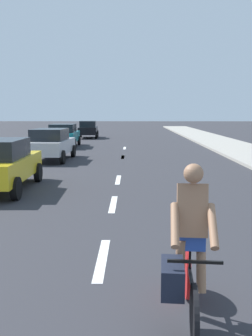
# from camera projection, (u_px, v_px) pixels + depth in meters

# --- Properties ---
(ground_plane) EXTENTS (160.00, 160.00, 0.00)m
(ground_plane) POSITION_uv_depth(u_px,v_px,m) (122.00, 161.00, 18.38)
(ground_plane) COLOR #2D2D33
(lane_stripe_2) EXTENTS (0.16, 1.80, 0.01)m
(lane_stripe_2) POSITION_uv_depth(u_px,v_px,m) (102.00, 259.00, 6.13)
(lane_stripe_2) COLOR white
(lane_stripe_2) RESTS_ON ground
(lane_stripe_3) EXTENTS (0.16, 1.80, 0.01)m
(lane_stripe_3) POSITION_uv_depth(u_px,v_px,m) (113.00, 204.00, 9.78)
(lane_stripe_3) COLOR white
(lane_stripe_3) RESTS_ON ground
(lane_stripe_4) EXTENTS (0.16, 1.80, 0.01)m
(lane_stripe_4) POSITION_uv_depth(u_px,v_px,m) (118.00, 180.00, 13.28)
(lane_stripe_4) COLOR white
(lane_stripe_4) RESTS_ON ground
(lane_stripe_5) EXTENTS (0.16, 1.80, 0.01)m
(lane_stripe_5) POSITION_uv_depth(u_px,v_px,m) (123.00, 157.00, 19.98)
(lane_stripe_5) COLOR white
(lane_stripe_5) RESTS_ON ground
(lane_stripe_6) EXTENTS (0.16, 1.80, 0.01)m
(lane_stripe_6) POSITION_uv_depth(u_px,v_px,m) (123.00, 157.00, 19.94)
(lane_stripe_6) COLOR white
(lane_stripe_6) RESTS_ON ground
(lane_stripe_7) EXTENTS (0.16, 1.80, 0.01)m
(lane_stripe_7) POSITION_uv_depth(u_px,v_px,m) (125.00, 148.00, 24.91)
(lane_stripe_7) COLOR white
(lane_stripe_7) RESTS_ON ground
(cyclist) EXTENTS (0.63, 1.71, 1.82)m
(cyclist) POSITION_uv_depth(u_px,v_px,m) (187.00, 251.00, 4.21)
(cyclist) COLOR black
(cyclist) RESTS_ON ground
(parked_car_silver) EXTENTS (1.97, 4.10, 1.57)m
(parked_car_silver) POSITION_uv_depth(u_px,v_px,m) (51.00, 144.00, 18.52)
(parked_car_silver) COLOR #B7BABF
(parked_car_silver) RESTS_ON ground
(parked_car_teal) EXTENTS (2.11, 4.34, 1.57)m
(parked_car_teal) POSITION_uv_depth(u_px,v_px,m) (64.00, 135.00, 25.68)
(parked_car_teal) COLOR #14727A
(parked_car_teal) RESTS_ON ground
(parked_car_black) EXTENTS (1.95, 3.90, 1.57)m
(parked_car_black) POSITION_uv_depth(u_px,v_px,m) (88.00, 129.00, 34.47)
(parked_car_black) COLOR black
(parked_car_black) RESTS_ON ground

